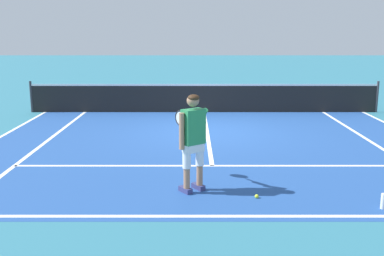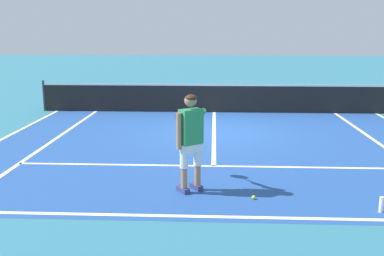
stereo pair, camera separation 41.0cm
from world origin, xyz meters
The scene contains 11 objects.
ground_plane centered at (0.00, 0.00, 0.00)m, with size 80.00×80.00×0.00m, color teal.
court_inner_surface centered at (0.00, -1.43, 0.00)m, with size 10.98×9.43×0.00m, color #234C93.
line_baseline centered at (0.00, -5.95, 0.00)m, with size 10.98×0.10×0.01m, color white.
line_service centered at (0.00, -3.31, 0.00)m, with size 8.23×0.10×0.01m, color white.
line_centre_service centered at (0.00, -0.11, 0.00)m, with size 0.10×6.40×0.01m, color white.
line_singles_left centered at (-4.12, -1.43, 0.00)m, with size 0.10×9.03×0.01m, color white.
line_singles_right centered at (4.12, -1.43, 0.00)m, with size 0.10×9.03×0.01m, color white.
tennis_net centered at (0.00, 3.09, 0.50)m, with size 11.96×0.08×1.07m.
tennis_player centered at (-0.41, -4.82, 0.99)m, with size 0.62×1.21×1.71m.
tennis_ball_near_feet centered at (0.67, -5.17, 0.03)m, with size 0.07×0.07×0.07m, color #CCE02D.
water_bottle centered at (2.59, -5.64, 0.13)m, with size 0.07×0.07×0.25m, color white.
Camera 1 is at (-0.42, -12.41, 2.76)m, focal length 42.63 mm.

